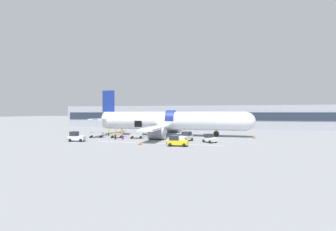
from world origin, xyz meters
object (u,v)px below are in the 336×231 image
(baggage_tug_lead, at_px, (186,137))
(baggage_cart_loading, at_px, (117,135))
(ground_crew_supervisor, at_px, (109,132))
(suitcase_on_tarmac_upright, at_px, (123,138))
(ground_crew_driver, at_px, (122,132))
(baggage_tug_rear, at_px, (177,141))
(baggage_cart_queued, at_px, (136,136))
(baggage_tug_mid, at_px, (76,137))
(airplane, at_px, (169,121))
(ground_crew_loader_b, at_px, (115,134))
(baggage_tug_spare, at_px, (209,139))
(ground_crew_loader_a, at_px, (115,133))
(baggage_cart_empty, at_px, (96,135))

(baggage_tug_lead, bearing_deg, baggage_cart_loading, 172.62)
(ground_crew_supervisor, height_order, suitcase_on_tarmac_upright, ground_crew_supervisor)
(baggage_tug_lead, xyz_separation_m, ground_crew_driver, (-14.70, 4.51, 0.24))
(baggage_tug_rear, bearing_deg, baggage_cart_loading, 149.03)
(baggage_cart_queued, bearing_deg, baggage_tug_mid, -142.23)
(baggage_tug_mid, height_order, baggage_cart_queued, baggage_tug_mid)
(baggage_tug_mid, bearing_deg, baggage_cart_loading, 56.91)
(ground_crew_driver, height_order, suitcase_on_tarmac_upright, ground_crew_driver)
(airplane, distance_m, ground_crew_loader_b, 12.95)
(baggage_tug_mid, height_order, baggage_tug_rear, baggage_tug_mid)
(baggage_tug_spare, height_order, baggage_cart_loading, baggage_tug_spare)
(airplane, distance_m, ground_crew_driver, 10.78)
(baggage_tug_lead, distance_m, baggage_cart_loading, 14.75)
(ground_crew_loader_a, bearing_deg, airplane, 23.23)
(ground_crew_driver, distance_m, ground_crew_supervisor, 3.26)
(ground_crew_loader_b, distance_m, suitcase_on_tarmac_upright, 1.61)
(ground_crew_supervisor, bearing_deg, suitcase_on_tarmac_upright, -41.91)
(airplane, bearing_deg, baggage_cart_empty, -152.53)
(baggage_tug_lead, relative_size, baggage_cart_queued, 1.00)
(baggage_cart_empty, bearing_deg, ground_crew_supervisor, 72.01)
(ground_crew_loader_b, bearing_deg, baggage_cart_loading, 109.83)
(airplane, bearing_deg, ground_crew_supervisor, -162.87)
(baggage_cart_empty, bearing_deg, ground_crew_loader_b, -21.24)
(baggage_tug_mid, relative_size, baggage_cart_queued, 0.90)
(ground_crew_driver, bearing_deg, baggage_tug_mid, -115.04)
(airplane, xyz_separation_m, ground_crew_loader_a, (-10.94, -4.70, -2.41))
(airplane, xyz_separation_m, baggage_tug_spare, (9.41, -9.94, -2.61))
(baggage_tug_lead, xyz_separation_m, baggage_cart_queued, (-10.28, 1.79, -0.20))
(baggage_cart_loading, bearing_deg, ground_crew_driver, 91.63)
(baggage_cart_loading, distance_m, suitcase_on_tarmac_upright, 3.33)
(baggage_cart_empty, height_order, ground_crew_loader_b, ground_crew_loader_b)
(ground_crew_loader_a, bearing_deg, baggage_cart_empty, -139.81)
(baggage_tug_spare, bearing_deg, baggage_tug_mid, -170.69)
(baggage_tug_mid, distance_m, baggage_tug_rear, 18.82)
(airplane, xyz_separation_m, baggage_tug_lead, (5.03, -8.69, -2.51))
(airplane, xyz_separation_m, ground_crew_driver, (-9.67, -4.18, -2.28))
(baggage_cart_loading, relative_size, ground_crew_loader_a, 2.26)
(airplane, height_order, baggage_cart_empty, airplane)
(baggage_tug_lead, height_order, ground_crew_supervisor, baggage_tug_lead)
(ground_crew_driver, bearing_deg, baggage_cart_empty, -144.38)
(baggage_tug_rear, bearing_deg, baggage_tug_lead, 86.20)
(baggage_tug_lead, relative_size, ground_crew_supervisor, 2.23)
(baggage_cart_queued, distance_m, suitcase_on_tarmac_upright, 2.97)
(baggage_cart_queued, bearing_deg, baggage_tug_lead, -9.87)
(ground_crew_supervisor, bearing_deg, ground_crew_driver, -3.40)
(airplane, height_order, ground_crew_loader_b, airplane)
(ground_crew_loader_b, height_order, suitcase_on_tarmac_upright, ground_crew_loader_b)
(suitcase_on_tarmac_upright, bearing_deg, airplane, 51.61)
(baggage_tug_spare, relative_size, suitcase_on_tarmac_upright, 3.61)
(baggage_cart_queued, bearing_deg, suitcase_on_tarmac_upright, -131.65)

